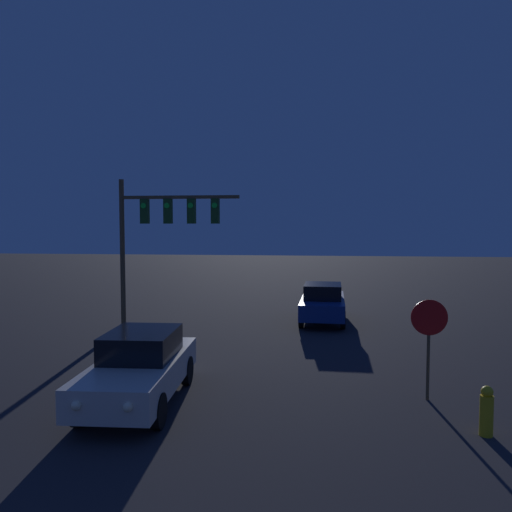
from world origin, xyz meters
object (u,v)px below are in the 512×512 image
Objects in this scene: stop_sign at (429,330)px; fire_hydrant at (487,411)px; car_near at (140,367)px; car_far at (323,302)px; traffic_signal_mast at (160,224)px.

stop_sign is 2.22m from fire_hydrant.
car_near is 10.36m from car_far.
stop_sign is at bearing -39.08° from traffic_signal_mast.
traffic_signal_mast is 5.93× the size of fire_hydrant.
fire_hydrant is (2.80, -10.45, -0.32)m from car_far.
car_near is 1.00× the size of car_far.
car_far is 0.80× the size of traffic_signal_mast.
car_far is at bearing 104.99° from fire_hydrant.
car_near is 4.73× the size of fire_hydrant.
stop_sign reaches higher than fire_hydrant.
fire_hydrant is at bearing -70.34° from stop_sign.
car_far is at bearing 18.99° from traffic_signal_mast.
car_near reaches higher than fire_hydrant.
car_far is (4.09, 9.52, 0.00)m from car_near.
car_near is 6.96m from fire_hydrant.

